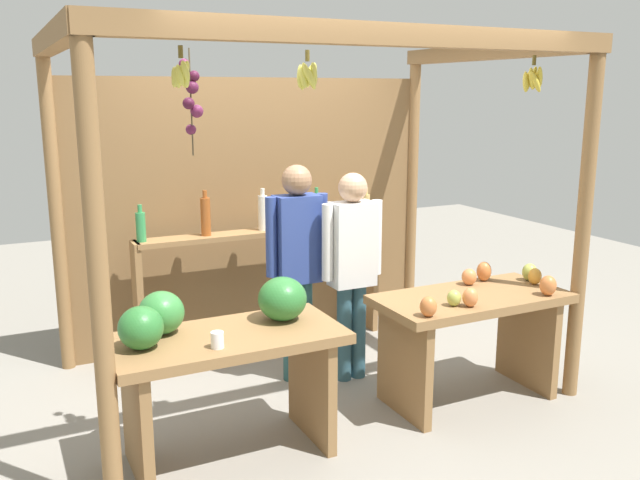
# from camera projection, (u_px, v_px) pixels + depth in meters

# --- Properties ---
(ground_plane) EXTENTS (12.00, 12.00, 0.00)m
(ground_plane) POSITION_uv_depth(u_px,v_px,m) (308.00, 379.00, 5.06)
(ground_plane) COLOR gray
(ground_plane) RESTS_ON ground
(market_stall) EXTENTS (3.27, 2.18, 2.46)m
(market_stall) POSITION_uv_depth(u_px,v_px,m) (279.00, 181.00, 5.18)
(market_stall) COLOR olive
(market_stall) RESTS_ON ground
(fruit_counter_left) EXTENTS (1.32, 0.67, 1.02)m
(fruit_counter_left) POSITION_uv_depth(u_px,v_px,m) (222.00, 349.00, 3.88)
(fruit_counter_left) COLOR olive
(fruit_counter_left) RESTS_ON ground
(fruit_counter_right) EXTENTS (1.33, 0.64, 0.90)m
(fruit_counter_right) POSITION_uv_depth(u_px,v_px,m) (472.00, 321.00, 4.63)
(fruit_counter_right) COLOR olive
(fruit_counter_right) RESTS_ON ground
(bottle_shelf_unit) EXTENTS (2.10, 0.22, 1.36)m
(bottle_shelf_unit) POSITION_uv_depth(u_px,v_px,m) (262.00, 255.00, 5.55)
(bottle_shelf_unit) COLOR olive
(bottle_shelf_unit) RESTS_ON ground
(vendor_man) EXTENTS (0.48, 0.22, 1.60)m
(vendor_man) POSITION_uv_depth(u_px,v_px,m) (297.00, 254.00, 4.89)
(vendor_man) COLOR #275255
(vendor_man) RESTS_ON ground
(vendor_woman) EXTENTS (0.48, 0.21, 1.54)m
(vendor_woman) POSITION_uv_depth(u_px,v_px,m) (352.00, 259.00, 4.90)
(vendor_woman) COLOR #2E5563
(vendor_woman) RESTS_ON ground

